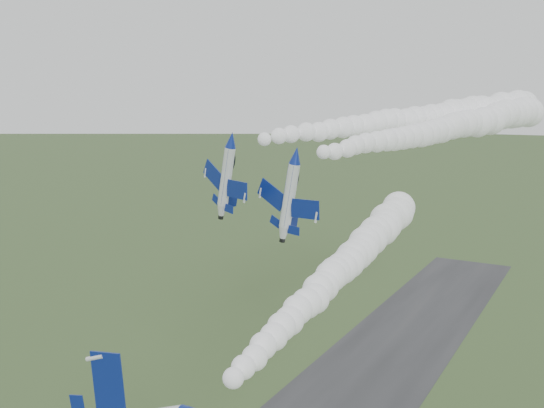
{
  "coord_description": "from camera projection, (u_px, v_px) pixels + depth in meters",
  "views": [
    {
      "loc": [
        37.77,
        -41.76,
        52.3
      ],
      "look_at": [
        5.23,
        15.72,
        41.11
      ],
      "focal_mm": 40.0,
      "sensor_mm": 36.0,
      "label": 1
    }
  ],
  "objects": [
    {
      "name": "smoke_trail_jet_lead",
      "position": [
        344.0,
        264.0,
        75.29
      ],
      "size": [
        14.6,
        63.0,
        5.42
      ],
      "primitive_type": null,
      "rotation": [
        0.0,
        0.0,
        0.15
      ],
      "color": "white"
    },
    {
      "name": "jet_pair_left",
      "position": [
        231.0,
        140.0,
        75.67
      ],
      "size": [
        9.64,
        11.43,
        3.58
      ],
      "rotation": [
        0.0,
        0.25,
        -0.38
      ],
      "color": "silver"
    },
    {
      "name": "smoke_trail_jet_pair_left",
      "position": [
        419.0,
        118.0,
        99.36
      ],
      "size": [
        32.06,
        68.39,
        5.65
      ],
      "primitive_type": null,
      "rotation": [
        0.0,
        0.0,
        -0.38
      ],
      "color": "white"
    },
    {
      "name": "jet_pair_right",
      "position": [
        295.0,
        155.0,
        71.32
      ],
      "size": [
        10.07,
        11.99,
        3.44
      ],
      "rotation": [
        0.0,
        0.2,
        -0.26
      ],
      "color": "silver"
    },
    {
      "name": "smoke_trail_jet_pair_right",
      "position": [
        447.0,
        128.0,
        94.36
      ],
      "size": [
        21.58,
        62.23,
        5.5
      ],
      "primitive_type": null,
      "rotation": [
        0.0,
        0.0,
        -0.26
      ],
      "color": "white"
    }
  ]
}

